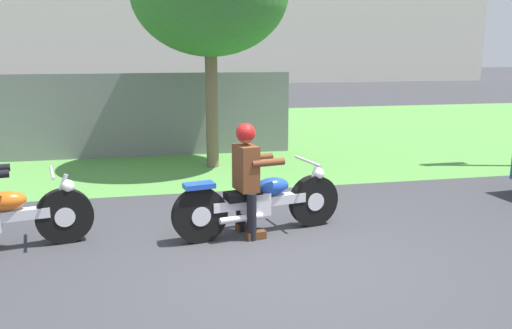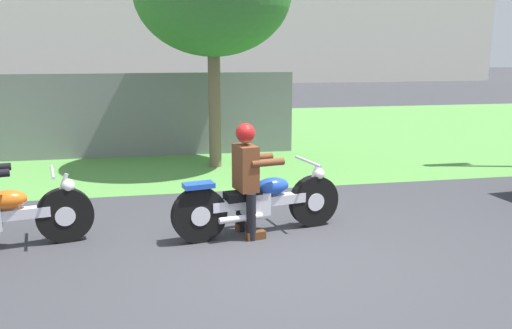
% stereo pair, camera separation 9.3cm
% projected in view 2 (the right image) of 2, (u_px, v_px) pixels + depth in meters
% --- Properties ---
extents(ground, '(120.00, 120.00, 0.00)m').
position_uv_depth(ground, '(284.00, 261.00, 5.73)').
color(ground, '#38383D').
extents(grass_verge, '(60.00, 12.00, 0.01)m').
position_uv_depth(grass_verge, '(205.00, 134.00, 14.38)').
color(grass_verge, '#549342').
rests_on(grass_verge, ground).
extents(motorcycle_lead, '(2.21, 0.75, 0.90)m').
position_uv_depth(motorcycle_lead, '(260.00, 202.00, 6.53)').
color(motorcycle_lead, black).
rests_on(motorcycle_lead, ground).
extents(rider_lead, '(0.61, 0.53, 1.42)m').
position_uv_depth(rider_lead, '(247.00, 171.00, 6.38)').
color(rider_lead, black).
rests_on(rider_lead, ground).
extents(fence_segment, '(7.00, 0.06, 1.80)m').
position_uv_depth(fence_segment, '(134.00, 116.00, 11.20)').
color(fence_segment, slate).
rests_on(fence_segment, ground).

